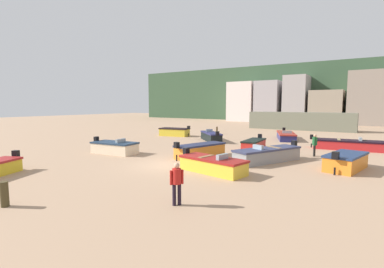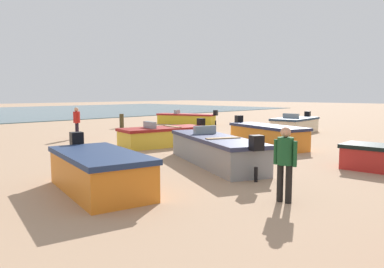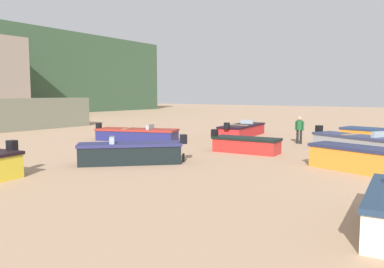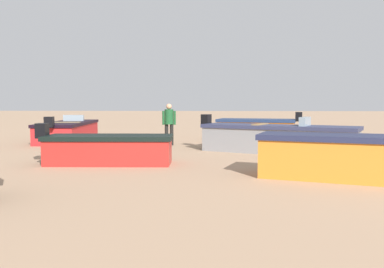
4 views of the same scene
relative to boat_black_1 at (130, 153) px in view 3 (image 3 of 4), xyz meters
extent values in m
cube|color=#696A56|center=(5.12, 18.31, 0.85)|extent=(14.90, 2.40, 2.60)
cube|color=black|center=(-4.07, 2.01, 0.61)|extent=(0.33, 0.36, 0.40)
cylinder|color=black|center=(-4.07, 2.01, -0.25)|extent=(0.11, 0.11, 0.41)
cube|color=black|center=(-0.01, 0.01, -0.07)|extent=(3.75, 3.85, 0.77)
cube|color=navy|center=(-0.01, 0.01, 0.37)|extent=(3.88, 3.97, 0.12)
cube|color=black|center=(1.57, -1.64, 0.55)|extent=(0.42, 0.42, 0.40)
cylinder|color=black|center=(1.57, -1.64, -0.27)|extent=(0.14, 0.14, 0.38)
cube|color=#8C9EA8|center=(-0.52, 0.54, 0.57)|extent=(0.64, 0.62, 0.28)
cube|color=navy|center=(6.30, 5.37, -0.14)|extent=(3.15, 5.29, 0.63)
cube|color=maroon|center=(6.30, 5.37, 0.23)|extent=(3.26, 5.41, 0.12)
cube|color=black|center=(5.42, 7.93, 0.41)|extent=(0.39, 0.37, 0.40)
cylinder|color=black|center=(5.42, 7.93, -0.30)|extent=(0.13, 0.13, 0.31)
cube|color=#8C9EA8|center=(6.59, 4.54, 0.43)|extent=(0.96, 0.50, 0.28)
cube|color=olive|center=(6.10, 5.97, 0.28)|extent=(1.35, 0.67, 0.08)
cube|color=red|center=(12.38, 1.01, -0.11)|extent=(5.31, 2.09, 0.70)
cube|color=black|center=(12.38, 1.01, 0.30)|extent=(5.42, 2.18, 0.12)
cube|color=black|center=(9.63, 0.72, 0.48)|extent=(0.31, 0.35, 0.40)
cylinder|color=black|center=(9.63, 0.72, -0.28)|extent=(0.11, 0.11, 0.35)
cube|color=#8C9EA8|center=(13.29, 1.11, 0.50)|extent=(0.30, 0.95, 0.28)
cube|color=#8A764F|center=(11.74, 0.94, 0.35)|extent=(0.38, 1.33, 0.08)
cube|color=orange|center=(12.80, -7.29, -0.05)|extent=(2.18, 3.50, 0.82)
cube|color=navy|center=(12.80, -7.29, 0.43)|extent=(2.28, 3.62, 0.12)
cube|color=orange|center=(3.68, -8.46, -0.04)|extent=(2.31, 4.05, 0.84)
cube|color=#222745|center=(3.68, -8.46, 0.44)|extent=(2.41, 4.17, 0.12)
cube|color=red|center=(5.58, -2.67, -0.13)|extent=(1.31, 3.32, 0.66)
cube|color=black|center=(5.58, -2.67, 0.26)|extent=(1.40, 3.42, 0.12)
cube|color=black|center=(5.50, -0.85, 0.44)|extent=(0.33, 0.29, 0.40)
cylinder|color=black|center=(5.50, -0.85, -0.29)|extent=(0.10, 0.10, 0.33)
cube|color=gray|center=(8.28, -7.55, -0.06)|extent=(3.31, 5.02, 0.80)
cube|color=#303554|center=(8.28, -7.55, 0.40)|extent=(3.43, 5.15, 0.12)
cube|color=black|center=(9.42, -5.16, 0.58)|extent=(0.41, 0.39, 0.40)
cylinder|color=black|center=(9.42, -5.16, -0.26)|extent=(0.13, 0.13, 0.40)
cube|color=#8C9EA8|center=(7.90, -8.33, 0.60)|extent=(0.79, 0.52, 0.28)
cube|color=#967347|center=(8.55, -7.00, 0.45)|extent=(1.10, 0.70, 0.08)
cylinder|color=black|center=(10.54, -3.58, -0.05)|extent=(0.15, 0.15, 0.82)
cylinder|color=black|center=(10.55, -3.78, -0.05)|extent=(0.15, 0.15, 0.82)
cylinder|color=#1A5129|center=(10.55, -3.68, 0.65)|extent=(0.36, 0.36, 0.58)
cylinder|color=#1A5129|center=(10.54, -3.47, 0.61)|extent=(0.09, 0.09, 0.54)
cylinder|color=#1A5129|center=(10.56, -3.90, 0.61)|extent=(0.09, 0.09, 0.54)
sphere|color=tan|center=(10.55, -3.68, 1.05)|extent=(0.23, 0.23, 0.22)
camera|label=1|loc=(13.79, -25.59, 3.31)|focal=26.30mm
camera|label=2|loc=(17.50, 0.25, 1.86)|focal=34.68mm
camera|label=3|loc=(-11.88, -11.28, 2.48)|focal=36.10mm
camera|label=4|loc=(-4.95, -5.54, 1.17)|focal=37.44mm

